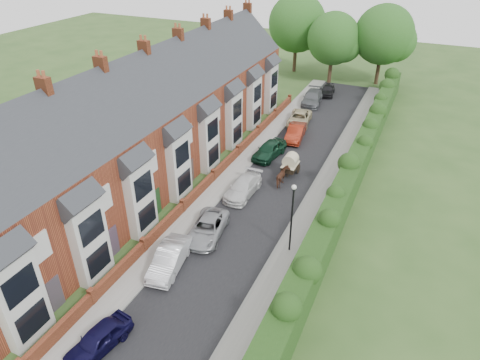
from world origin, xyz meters
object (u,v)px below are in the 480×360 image
(car_grey, at_px, (312,98))
(car_black, at_px, (328,90))
(lamppost, at_px, (292,210))
(car_red, at_px, (296,132))
(car_navy, at_px, (98,340))
(car_beige, at_px, (299,118))
(car_white, at_px, (243,187))
(horse, at_px, (283,177))
(car_silver_b, at_px, (208,228))
(horse_cart, at_px, (290,163))
(car_silver_a, at_px, (170,258))
(car_green, at_px, (269,150))

(car_grey, relative_size, car_black, 1.33)
(lamppost, distance_m, car_red, 17.66)
(car_navy, bearing_deg, car_beige, 98.91)
(car_white, height_order, horse, horse)
(car_grey, bearing_deg, car_beige, -92.97)
(car_red, bearing_deg, car_grey, 89.81)
(car_grey, bearing_deg, lamppost, -83.91)
(car_silver_b, relative_size, horse_cart, 1.64)
(car_beige, distance_m, horse_cart, 11.14)
(car_black, xyz_separation_m, horse_cart, (2.10, -21.31, 0.49))
(lamppost, relative_size, car_black, 1.33)
(car_silver_a, xyz_separation_m, car_beige, (0.57, 25.12, -0.06))
(car_silver_a, xyz_separation_m, horse, (3.15, 12.31, 0.06))
(car_red, distance_m, car_grey, 10.42)
(car_navy, xyz_separation_m, horse_cart, (3.18, 20.92, 0.51))
(car_beige, bearing_deg, lamppost, -81.56)
(car_silver_a, distance_m, car_silver_b, 3.90)
(car_red, height_order, car_grey, car_grey)
(lamppost, xyz_separation_m, car_white, (-5.63, 5.10, -2.64))
(horse, distance_m, horse_cart, 2.02)
(car_navy, bearing_deg, lamppost, 70.32)
(car_green, xyz_separation_m, car_red, (1.03, 4.74, -0.03))
(car_navy, xyz_separation_m, car_grey, (0.15, 38.32, 0.11))
(car_navy, relative_size, horse_cart, 1.34)
(car_silver_a, distance_m, car_beige, 25.12)
(car_grey, xyz_separation_m, horse_cart, (3.03, -17.39, 0.41))
(car_silver_b, relative_size, car_white, 1.01)
(car_grey, height_order, horse, horse)
(car_grey, distance_m, horse_cart, 17.66)
(car_green, bearing_deg, car_navy, -82.44)
(car_red, bearing_deg, car_white, -100.17)
(car_silver_b, relative_size, horse, 2.50)
(car_red, bearing_deg, car_silver_b, -99.44)
(car_beige, bearing_deg, car_black, 80.04)
(car_silver_a, xyz_separation_m, horse_cart, (3.15, 14.29, 0.43))
(lamppost, height_order, car_black, lamppost)
(car_green, xyz_separation_m, car_beige, (0.23, 8.51, -0.09))
(car_red, bearing_deg, horse_cart, -82.90)
(car_black, relative_size, horse_cart, 1.39)
(car_black, height_order, horse_cart, horse_cart)
(car_beige, xyz_separation_m, horse, (2.58, -12.80, 0.12))
(lamppost, height_order, car_beige, lamppost)
(car_white, xyz_separation_m, car_beige, (-0.17, 15.42, -0.00))
(car_silver_a, bearing_deg, car_silver_b, 70.70)
(car_white, bearing_deg, car_beige, 91.78)
(car_beige, bearing_deg, car_red, -85.40)
(lamppost, bearing_deg, car_beige, 105.78)
(car_silver_a, bearing_deg, horse_cart, 67.81)
(horse, bearing_deg, car_silver_a, 72.34)
(car_beige, bearing_deg, car_silver_b, -97.14)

